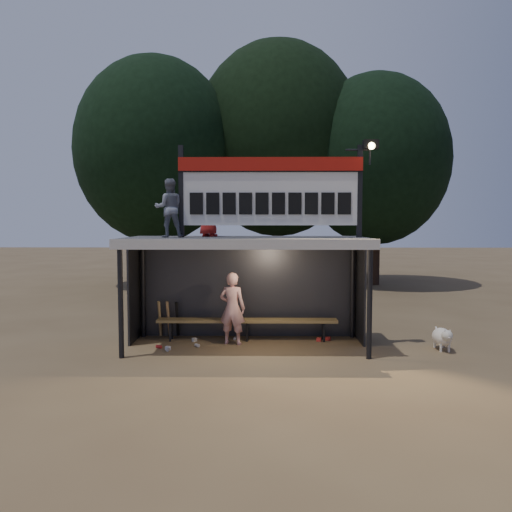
# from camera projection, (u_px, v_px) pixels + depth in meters

# --- Properties ---
(ground) EXTENTS (80.00, 80.00, 0.00)m
(ground) POSITION_uv_depth(u_px,v_px,m) (246.00, 347.00, 10.56)
(ground) COLOR brown
(ground) RESTS_ON ground
(player) EXTENTS (0.65, 0.50, 1.56)m
(player) POSITION_uv_depth(u_px,v_px,m) (232.00, 308.00, 10.74)
(player) COLOR white
(player) RESTS_ON ground
(child_a) EXTENTS (0.67, 0.57, 1.21)m
(child_a) POSITION_uv_depth(u_px,v_px,m) (169.00, 208.00, 10.25)
(child_a) COLOR slate
(child_a) RESTS_ON dugout_shelter
(child_b) EXTENTS (0.63, 0.57, 1.08)m
(child_b) POSITION_uv_depth(u_px,v_px,m) (209.00, 212.00, 10.90)
(child_b) COLOR #A81D19
(child_b) RESTS_ON dugout_shelter
(dugout_shelter) EXTENTS (5.10, 2.08, 2.32)m
(dugout_shelter) POSITION_uv_depth(u_px,v_px,m) (247.00, 259.00, 10.68)
(dugout_shelter) COLOR #3B3B3D
(dugout_shelter) RESTS_ON ground
(scoreboard_assembly) EXTENTS (4.10, 0.27, 1.99)m
(scoreboard_assembly) POSITION_uv_depth(u_px,v_px,m) (273.00, 189.00, 10.32)
(scoreboard_assembly) COLOR black
(scoreboard_assembly) RESTS_ON dugout_shelter
(bench) EXTENTS (4.00, 0.35, 0.48)m
(bench) POSITION_uv_depth(u_px,v_px,m) (247.00, 321.00, 11.08)
(bench) COLOR olive
(bench) RESTS_ON ground
(tree_left) EXTENTS (6.46, 6.46, 9.27)m
(tree_left) POSITION_uv_depth(u_px,v_px,m) (156.00, 151.00, 20.21)
(tree_left) COLOR #2F1E15
(tree_left) RESTS_ON ground
(tree_mid) EXTENTS (7.22, 7.22, 10.36)m
(tree_mid) POSITION_uv_depth(u_px,v_px,m) (278.00, 140.00, 21.59)
(tree_mid) COLOR #302015
(tree_mid) RESTS_ON ground
(tree_right) EXTENTS (6.08, 6.08, 8.72)m
(tree_right) POSITION_uv_depth(u_px,v_px,m) (375.00, 160.00, 20.61)
(tree_right) COLOR #301F15
(tree_right) RESTS_ON ground
(dog) EXTENTS (0.36, 0.81, 0.49)m
(dog) POSITION_uv_depth(u_px,v_px,m) (443.00, 337.00, 10.25)
(dog) COLOR white
(dog) RESTS_ON ground
(bats) EXTENTS (0.47, 0.33, 0.84)m
(bats) POSITION_uv_depth(u_px,v_px,m) (168.00, 319.00, 11.38)
(bats) COLOR #A6824D
(bats) RESTS_ON ground
(litter) EXTENTS (3.76, 1.11, 0.08)m
(litter) POSITION_uv_depth(u_px,v_px,m) (224.00, 343.00, 10.72)
(litter) COLOR red
(litter) RESTS_ON ground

